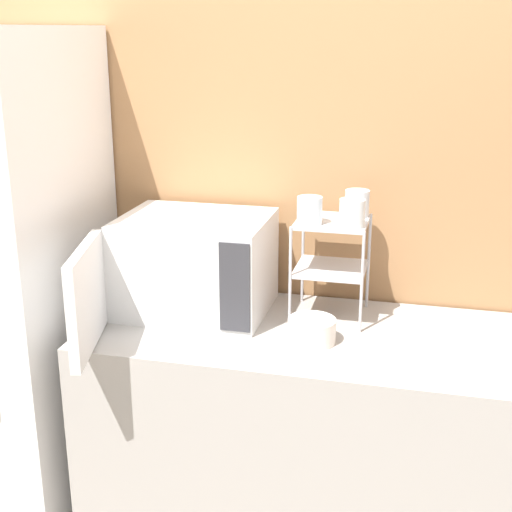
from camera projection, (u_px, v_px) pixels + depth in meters
wall_back at (367, 187)px, 2.46m from camera, size 8.00×0.06×2.60m
counter at (344, 458)px, 2.39m from camera, size 1.70×0.64×0.90m
microwave at (191, 266)px, 2.40m from camera, size 0.52×0.77×0.33m
dish_rack at (331, 248)px, 2.34m from camera, size 0.24×0.24×0.33m
glass_front_left at (310, 211)px, 2.25m from camera, size 0.08×0.08×0.09m
glass_back_right at (357, 203)px, 2.34m from camera, size 0.08×0.08×0.09m
glass_front_right at (352, 213)px, 2.22m from camera, size 0.08×0.08×0.09m
bowl at (312, 331)px, 2.20m from camera, size 0.15×0.15×0.08m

